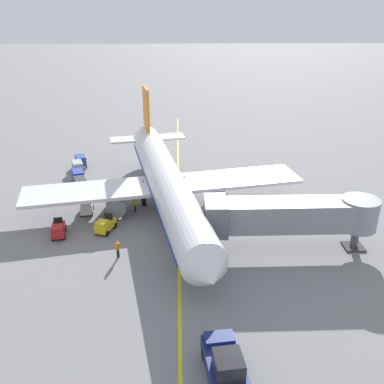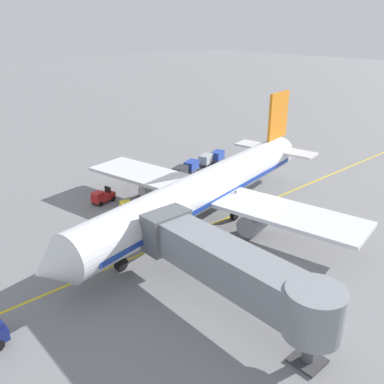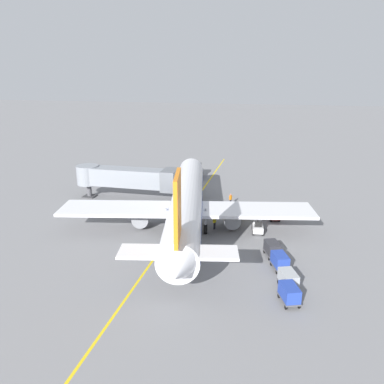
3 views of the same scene
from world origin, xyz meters
TOP-DOWN VIEW (x-y plane):
  - ground_plane at (0.00, 0.00)m, footprint 400.00×400.00m
  - gate_lead_in_line at (0.00, 0.00)m, footprint 0.24×80.00m
  - parked_airliner at (1.28, 0.25)m, footprint 30.44×37.15m
  - jet_bridge at (-10.01, 8.76)m, footprint 15.55×3.50m
  - baggage_tug_lead at (11.63, 5.75)m, footprint 1.68×2.68m
  - baggage_tug_trailing at (9.84, 0.81)m, footprint 1.55×2.63m
  - baggage_tug_spare at (7.24, 4.97)m, footprint 1.99×2.76m
  - baggage_cart_front at (11.72, -5.27)m, footprint 1.98×2.96m
  - baggage_cart_second_in_train at (12.51, -7.86)m, footprint 1.98×2.96m
  - baggage_cart_third_in_train at (13.26, -11.16)m, footprint 1.98×2.96m
  - baggage_cart_tail_end at (13.33, -13.46)m, footprint 1.98×2.96m
  - ground_crew_wing_walker at (4.68, 0.60)m, footprint 0.38×0.69m
  - ground_crew_loader at (5.41, 9.77)m, footprint 0.39×0.69m

SIDE VIEW (x-z plane):
  - ground_plane at x=0.00m, z-range 0.00..0.00m
  - gate_lead_in_line at x=0.00m, z-range 0.00..0.01m
  - baggage_tug_lead at x=11.63m, z-range -0.10..1.52m
  - baggage_tug_trailing at x=9.84m, z-range -0.10..1.52m
  - baggage_tug_spare at x=7.24m, z-range -0.10..1.52m
  - baggage_cart_front at x=11.72m, z-range 0.16..1.74m
  - baggage_cart_second_in_train at x=12.51m, z-range 0.16..1.74m
  - baggage_cart_third_in_train at x=13.26m, z-range 0.16..1.74m
  - baggage_cart_tail_end at x=13.33m, z-range 0.16..1.74m
  - ground_crew_wing_walker at x=4.68m, z-range 0.11..1.80m
  - ground_crew_loader at x=5.41m, z-range 0.11..1.80m
  - parked_airliner at x=1.28m, z-range -2.13..8.50m
  - jet_bridge at x=-10.01m, z-range 0.97..5.95m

